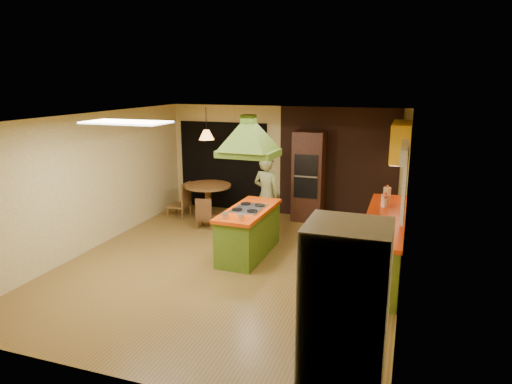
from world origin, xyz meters
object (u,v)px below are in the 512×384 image
at_px(wall_oven, 309,176).
at_px(canister_large, 387,193).
at_px(kitchen_island, 249,232).
at_px(man, 267,195).
at_px(dining_table, 208,195).
at_px(refrigerator, 344,319).

distance_m(wall_oven, canister_large, 2.06).
relative_size(kitchen_island, man, 1.06).
bearing_deg(kitchen_island, canister_large, 31.83).
relative_size(dining_table, canister_large, 5.11).
distance_m(dining_table, canister_large, 3.96).
xyz_separation_m(man, refrigerator, (2.21, -4.60, 0.11)).
bearing_deg(man, kitchen_island, 107.50).
height_order(refrigerator, canister_large, refrigerator).
bearing_deg(wall_oven, canister_large, -33.04).
xyz_separation_m(wall_oven, canister_large, (1.73, -1.11, 0.02)).
bearing_deg(wall_oven, dining_table, -164.52).
bearing_deg(man, refrigerator, 130.77).
height_order(man, refrigerator, refrigerator).
xyz_separation_m(refrigerator, dining_table, (-3.79, 5.22, -0.37)).
xyz_separation_m(kitchen_island, wall_oven, (0.53, 2.44, 0.56)).
height_order(kitchen_island, refrigerator, refrigerator).
relative_size(kitchen_island, wall_oven, 0.87).
height_order(wall_oven, dining_table, wall_oven).
xyz_separation_m(kitchen_island, dining_table, (-1.64, 1.82, 0.11)).
relative_size(man, refrigerator, 0.88).
xyz_separation_m(refrigerator, canister_large, (0.11, 4.72, 0.10)).
bearing_deg(canister_large, kitchen_island, -149.66).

